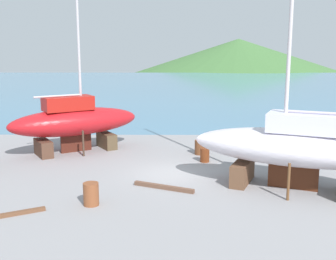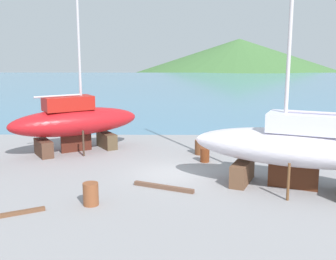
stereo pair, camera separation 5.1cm
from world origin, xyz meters
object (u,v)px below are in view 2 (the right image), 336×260
at_px(sailboat_small_center, 75,121).
at_px(sailboat_large_starboard, 295,146).
at_px(barrel_tipped_right, 200,147).
at_px(barrel_tipped_center, 91,194).
at_px(barrel_rust_far, 205,155).
at_px(barrel_blue_faded, 292,146).

xyz_separation_m(sailboat_small_center, sailboat_large_starboard, (11.57, -6.97, 0.07)).
bearing_deg(sailboat_large_starboard, barrel_tipped_right, -36.18).
xyz_separation_m(barrel_tipped_center, barrel_tipped_right, (5.06, 8.46, -0.04)).
xyz_separation_m(barrel_tipped_center, barrel_rust_far, (5.21, 6.71, -0.07)).
bearing_deg(sailboat_large_starboard, barrel_tipped_center, 35.75).
bearing_deg(sailboat_small_center, barrel_tipped_right, -35.99).
distance_m(sailboat_small_center, sailboat_large_starboard, 13.51).
bearing_deg(barrel_tipped_right, sailboat_small_center, 175.68).
bearing_deg(barrel_blue_faded, sailboat_large_starboard, -105.09).
xyz_separation_m(sailboat_small_center, barrel_tipped_right, (7.71, -0.58, -1.50)).
bearing_deg(barrel_rust_far, sailboat_small_center, 163.48).
distance_m(barrel_blue_faded, barrel_tipped_right, 5.68).
height_order(sailboat_small_center, barrel_rust_far, sailboat_small_center).
xyz_separation_m(sailboat_large_starboard, barrel_tipped_center, (-8.92, -2.07, -1.54)).
height_order(barrel_tipped_center, barrel_rust_far, barrel_tipped_center).
bearing_deg(barrel_blue_faded, barrel_tipped_center, -140.72).
distance_m(sailboat_small_center, barrel_blue_faded, 13.46).
bearing_deg(barrel_tipped_center, barrel_tipped_right, 59.15).
relative_size(barrel_rust_far, barrel_tipped_right, 0.92).
bearing_deg(barrel_tipped_right, barrel_rust_far, -84.94).
distance_m(barrel_rust_far, barrel_tipped_right, 1.76).
height_order(sailboat_small_center, sailboat_large_starboard, sailboat_large_starboard).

